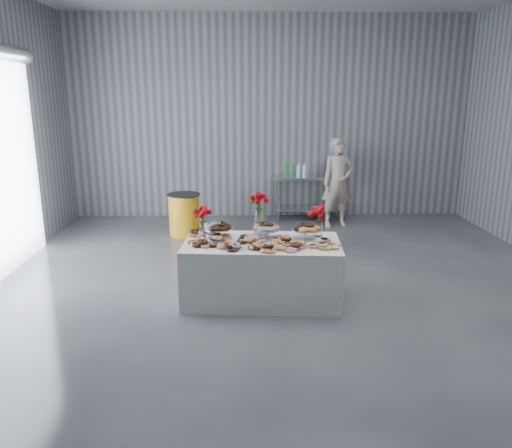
{
  "coord_description": "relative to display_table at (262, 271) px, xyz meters",
  "views": [
    {
      "loc": [
        -0.6,
        -5.71,
        2.53
      ],
      "look_at": [
        -0.4,
        0.41,
        0.9
      ],
      "focal_mm": 35.0,
      "sensor_mm": 36.0,
      "label": 1
    }
  ],
  "objects": [
    {
      "name": "trash_barrel",
      "position": [
        -1.27,
        2.95,
        0.01
      ],
      "size": [
        0.59,
        0.59,
        0.76
      ],
      "rotation": [
        0.0,
        0.0,
        -0.03
      ],
      "color": "#FFA915",
      "rests_on": "ground"
    },
    {
      "name": "display_table",
      "position": [
        0.0,
        0.0,
        0.0
      ],
      "size": [
        1.97,
        1.15,
        0.75
      ],
      "primitive_type": "cube",
      "rotation": [
        0.0,
        0.0,
        -0.08
      ],
      "color": "white",
      "rests_on": "ground"
    },
    {
      "name": "cake_stand_right",
      "position": [
        0.56,
        0.11,
        0.52
      ],
      "size": [
        0.36,
        0.36,
        0.17
      ],
      "color": "silver",
      "rests_on": "display_table"
    },
    {
      "name": "cake_stand_mid",
      "position": [
        0.06,
        0.15,
        0.52
      ],
      "size": [
        0.36,
        0.36,
        0.17
      ],
      "color": "silver",
      "rests_on": "display_table"
    },
    {
      "name": "bouquet_left",
      "position": [
        -0.73,
        0.31,
        0.67
      ],
      "size": [
        0.26,
        0.26,
        0.42
      ],
      "color": "white",
      "rests_on": "display_table"
    },
    {
      "name": "drink_bottles",
      "position": [
        0.83,
        3.89,
        0.66
      ],
      "size": [
        0.54,
        0.08,
        0.27
      ],
      "primitive_type": null,
      "color": "#268C33",
      "rests_on": "prep_table"
    },
    {
      "name": "person",
      "position": [
        1.59,
        3.48,
        0.48
      ],
      "size": [
        0.69,
        0.53,
        1.7
      ],
      "primitive_type": "imported",
      "rotation": [
        0.0,
        0.0,
        0.21
      ],
      "color": "#CC8C93",
      "rests_on": "ground"
    },
    {
      "name": "prep_table",
      "position": [
        1.15,
        3.99,
        0.24
      ],
      "size": [
        1.5,
        0.6,
        0.9
      ],
      "color": "silver",
      "rests_on": "ground"
    },
    {
      "name": "danish_pile",
      "position": [
        0.74,
        -0.21,
        0.43
      ],
      "size": [
        0.48,
        0.48,
        0.11
      ],
      "primitive_type": null,
      "color": "white",
      "rests_on": "display_table"
    },
    {
      "name": "water_jug",
      "position": [
        1.65,
        3.99,
        0.77
      ],
      "size": [
        0.28,
        0.28,
        0.55
      ],
      "color": "#3F7BD6",
      "rests_on": "prep_table"
    },
    {
      "name": "donut_mounds",
      "position": [
        0.0,
        -0.05,
        0.42
      ],
      "size": [
        1.86,
        0.94,
        0.09
      ],
      "primitive_type": null,
      "rotation": [
        0.0,
        0.0,
        -0.08
      ],
      "color": "#E09D52",
      "rests_on": "display_table"
    },
    {
      "name": "bouquet_right",
      "position": [
        0.72,
        0.24,
        0.67
      ],
      "size": [
        0.26,
        0.26,
        0.42
      ],
      "color": "white",
      "rests_on": "display_table"
    },
    {
      "name": "bouquet_center",
      "position": [
        -0.02,
        0.35,
        0.75
      ],
      "size": [
        0.26,
        0.26,
        0.57
      ],
      "color": "silver",
      "rests_on": "display_table"
    },
    {
      "name": "cake_stand_left",
      "position": [
        -0.54,
        0.19,
        0.52
      ],
      "size": [
        0.36,
        0.36,
        0.17
      ],
      "color": "silver",
      "rests_on": "display_table"
    },
    {
      "name": "ground",
      "position": [
        0.34,
        -0.11,
        -0.38
      ],
      "size": [
        9.0,
        9.0,
        0.0
      ],
      "primitive_type": "plane",
      "color": "#3A3C42",
      "rests_on": "ground"
    },
    {
      "name": "room_walls",
      "position": [
        0.07,
        -0.04,
        2.26
      ],
      "size": [
        8.04,
        9.04,
        4.02
      ],
      "color": "gray",
      "rests_on": "ground"
    }
  ]
}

